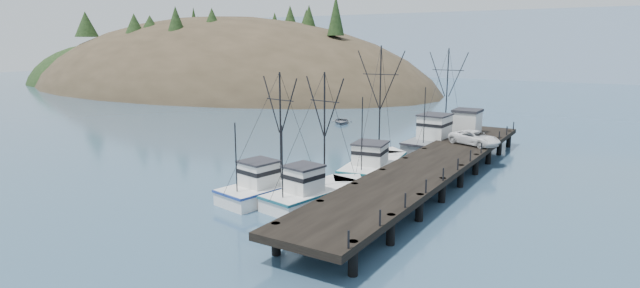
# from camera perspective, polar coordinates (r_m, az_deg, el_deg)

# --- Properties ---
(ground) EXTENTS (400.00, 400.00, 0.00)m
(ground) POSITION_cam_1_polar(r_m,az_deg,el_deg) (40.72, -14.62, -6.72)
(ground) COLOR #2F4F6A
(ground) RESTS_ON ground
(pier) EXTENTS (6.00, 44.00, 2.00)m
(pier) POSITION_cam_1_polar(r_m,az_deg,el_deg) (46.05, 12.71, -2.32)
(pier) COLOR black
(pier) RESTS_ON ground
(headland) EXTENTS (134.80, 78.00, 51.00)m
(headland) POSITION_cam_1_polar(r_m,az_deg,el_deg) (148.30, -12.69, 4.66)
(headland) COLOR #382D1E
(headland) RESTS_ON ground
(distant_ridge) EXTENTS (360.00, 40.00, 26.00)m
(distant_ridge) POSITION_cam_1_polar(r_m,az_deg,el_deg) (197.64, 26.60, 6.70)
(distant_ridge) COLOR #9EB2C6
(distant_ridge) RESTS_ON ground
(distant_ridge_far) EXTENTS (180.00, 25.00, 18.00)m
(distant_ridge_far) POSITION_cam_1_polar(r_m,az_deg,el_deg) (222.52, 14.00, 7.98)
(distant_ridge_far) COLOR silver
(distant_ridge_far) RESTS_ON ground
(moored_sailboats) EXTENTS (23.11, 14.50, 6.35)m
(moored_sailboats) POSITION_cam_1_polar(r_m,az_deg,el_deg) (106.65, -1.61, 4.99)
(moored_sailboats) COLOR white
(moored_sailboats) RESTS_ON ground
(trawler_near) EXTENTS (4.97, 10.42, 10.62)m
(trawler_near) POSITION_cam_1_polar(r_m,az_deg,el_deg) (39.72, -0.43, -5.55)
(trawler_near) COLOR white
(trawler_near) RESTS_ON ground
(trawler_mid) EXTENTS (5.15, 10.58, 10.51)m
(trawler_mid) POSITION_cam_1_polar(r_m,az_deg,el_deg) (41.39, -5.41, -4.90)
(trawler_mid) COLOR white
(trawler_mid) RESTS_ON ground
(trawler_far) EXTENTS (5.62, 12.53, 12.56)m
(trawler_far) POSITION_cam_1_polar(r_m,az_deg,el_deg) (49.13, 6.33, -2.28)
(trawler_far) COLOR white
(trawler_far) RESTS_ON ground
(work_vessel) EXTENTS (4.75, 14.37, 12.20)m
(work_vessel) POSITION_cam_1_polar(r_m,az_deg,el_deg) (59.81, 13.56, 0.35)
(work_vessel) COLOR slate
(work_vessel) RESTS_ON ground
(pier_shed) EXTENTS (3.00, 3.20, 2.80)m
(pier_shed) POSITION_cam_1_polar(r_m,az_deg,el_deg) (61.28, 16.45, 2.55)
(pier_shed) COLOR silver
(pier_shed) RESTS_ON pier
(pickup_truck) EXTENTS (5.94, 4.32, 1.50)m
(pickup_truck) POSITION_cam_1_polar(r_m,az_deg,el_deg) (54.28, 17.26, 0.67)
(pickup_truck) COLOR white
(pickup_truck) RESTS_ON pier
(motorboat) EXTENTS (5.07, 5.69, 0.97)m
(motorboat) POSITION_cam_1_polar(r_m,az_deg,el_deg) (78.57, 2.45, 2.38)
(motorboat) COLOR slate
(motorboat) RESTS_ON ground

